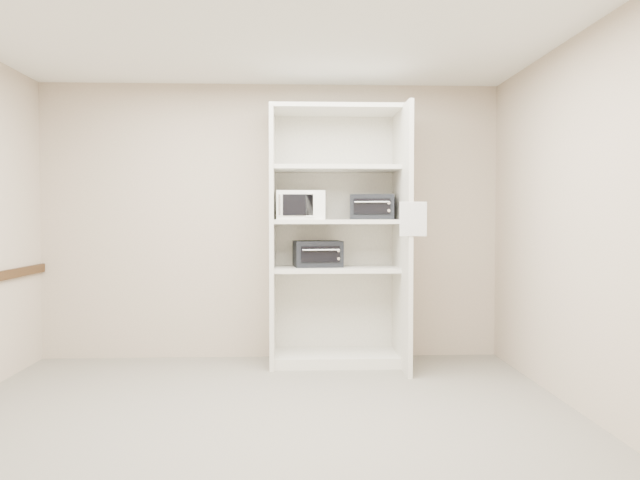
{
  "coord_description": "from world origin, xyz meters",
  "views": [
    {
      "loc": [
        0.22,
        -4.19,
        1.38
      ],
      "look_at": [
        0.45,
        1.37,
        1.19
      ],
      "focal_mm": 35.0,
      "sensor_mm": 36.0,
      "label": 1
    }
  ],
  "objects_px": {
    "shelving_unit": "(341,245)",
    "toaster_oven_upper": "(372,207)",
    "toaster_oven_lower": "(318,254)",
    "microwave": "(300,205)"
  },
  "relations": [
    {
      "from": "shelving_unit",
      "to": "toaster_oven_upper",
      "type": "xyz_separation_m",
      "value": [
        0.3,
        0.01,
        0.36
      ]
    },
    {
      "from": "toaster_oven_upper",
      "to": "microwave",
      "type": "bearing_deg",
      "value": -165.87
    },
    {
      "from": "shelving_unit",
      "to": "microwave",
      "type": "distance_m",
      "value": 0.54
    },
    {
      "from": "toaster_oven_lower",
      "to": "microwave",
      "type": "bearing_deg",
      "value": -155.47
    },
    {
      "from": "toaster_oven_lower",
      "to": "toaster_oven_upper",
      "type": "bearing_deg",
      "value": -9.76
    },
    {
      "from": "shelving_unit",
      "to": "toaster_oven_lower",
      "type": "bearing_deg",
      "value": 169.77
    },
    {
      "from": "shelving_unit",
      "to": "toaster_oven_lower",
      "type": "xyz_separation_m",
      "value": [
        -0.22,
        0.04,
        -0.09
      ]
    },
    {
      "from": "shelving_unit",
      "to": "toaster_oven_upper",
      "type": "height_order",
      "value": "shelving_unit"
    },
    {
      "from": "shelving_unit",
      "to": "toaster_oven_upper",
      "type": "relative_size",
      "value": 5.89
    },
    {
      "from": "shelving_unit",
      "to": "microwave",
      "type": "bearing_deg",
      "value": -170.8
    }
  ]
}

